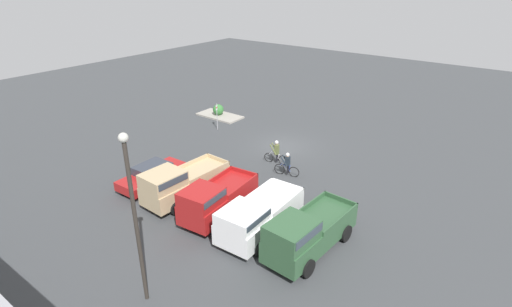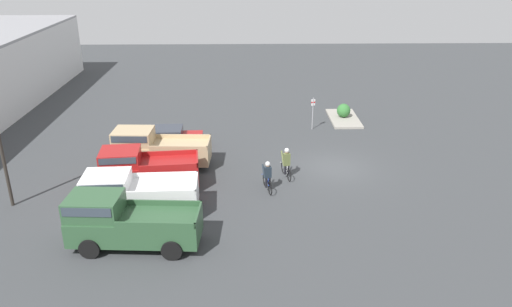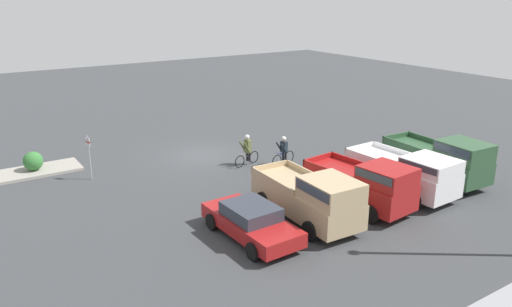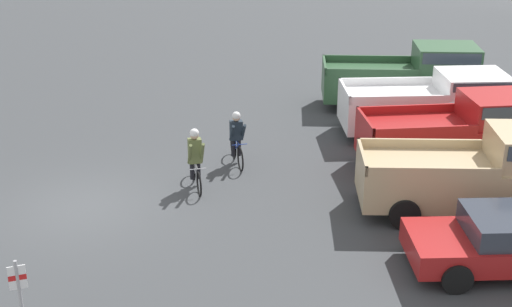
% 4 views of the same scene
% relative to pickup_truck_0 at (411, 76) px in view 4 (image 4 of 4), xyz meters
% --- Properties ---
extents(ground_plane, '(80.00, 80.00, 0.00)m').
position_rel_pickup_truck_0_xyz_m(ground_plane, '(8.01, -10.30, -1.21)').
color(ground_plane, '#383A3D').
extents(pickup_truck_0, '(2.43, 5.58, 2.34)m').
position_rel_pickup_truck_0_xyz_m(pickup_truck_0, '(0.00, 0.00, 0.00)').
color(pickup_truck_0, '#2D5133').
rests_on(pickup_truck_0, ground_plane).
extents(pickup_truck_1, '(2.48, 5.38, 2.08)m').
position_rel_pickup_truck_0_xyz_m(pickup_truck_1, '(2.76, 0.15, -0.12)').
color(pickup_truck_1, white).
rests_on(pickup_truck_1, ground_plane).
extents(pickup_truck_2, '(2.54, 5.15, 2.21)m').
position_rel_pickup_truck_0_xyz_m(pickup_truck_2, '(5.54, 0.23, -0.07)').
color(pickup_truck_2, maroon).
rests_on(pickup_truck_2, ground_plane).
extents(pickup_truck_3, '(2.36, 5.54, 2.24)m').
position_rel_pickup_truck_0_xyz_m(pickup_truck_3, '(8.39, 0.11, -0.06)').
color(pickup_truck_3, tan).
rests_on(pickup_truck_3, ground_plane).
extents(sedan_0, '(2.12, 4.59, 1.36)m').
position_rel_pickup_truck_0_xyz_m(sedan_0, '(11.17, -0.13, -0.51)').
color(sedan_0, maroon).
rests_on(sedan_0, ground_plane).
extents(cyclist_0, '(1.76, 0.55, 1.74)m').
position_rel_pickup_truck_0_xyz_m(cyclist_0, '(6.77, -7.39, -0.33)').
color(cyclist_0, black).
rests_on(cyclist_0, ground_plane).
extents(cyclist_1, '(1.73, 0.54, 1.66)m').
position_rel_pickup_truck_0_xyz_m(cyclist_1, '(5.13, -6.28, -0.38)').
color(cyclist_1, black).
rests_on(cyclist_1, ground_plane).
extents(fire_lane_sign, '(0.12, 0.29, 2.29)m').
position_rel_pickup_truck_0_xyz_m(fire_lane_sign, '(14.55, -9.83, 0.18)').
color(fire_lane_sign, '#9E9EA3').
rests_on(fire_lane_sign, ground_plane).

